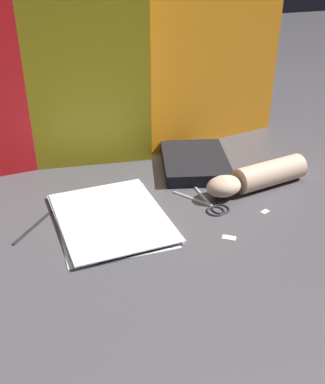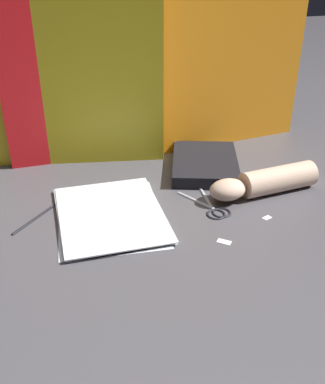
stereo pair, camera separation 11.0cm
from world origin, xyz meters
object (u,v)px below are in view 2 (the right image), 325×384
paper_stack (110,215)px  scissors (212,207)px  book_closed (205,164)px  hand_forearm (265,182)px

paper_stack → scissors: size_ratio=1.93×
book_closed → hand_forearm: size_ratio=0.97×
paper_stack → book_closed: book_closed is taller
paper_stack → scissors: paper_stack is taller
scissors → book_closed: bearing=74.8°
scissors → paper_stack: bearing=173.4°
book_closed → hand_forearm: hand_forearm is taller
book_closed → scissors: size_ratio=1.75×
book_closed → scissors: book_closed is taller
book_closed → paper_stack: bearing=-148.7°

